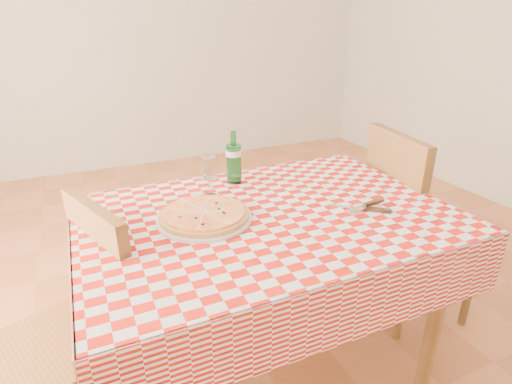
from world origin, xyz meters
TOP-DOWN VIEW (x-y plane):
  - dining_table at (0.00, 0.00)m, footprint 1.20×0.80m
  - tablecloth at (0.00, 0.00)m, footprint 1.30×0.90m
  - chair_near at (0.78, 0.09)m, footprint 0.49×0.49m
  - chair_far at (-0.66, 0.05)m, footprint 0.50×0.50m
  - pizza_plate at (-0.22, 0.04)m, footprint 0.42×0.42m
  - water_bottle at (-0.00, 0.32)m, footprint 0.07×0.07m
  - wine_glass at (-0.14, 0.22)m, footprint 0.07×0.07m
  - cutlery at (0.32, -0.12)m, footprint 0.28×0.25m

SIDE VIEW (x-z plane):
  - chair_far at x=-0.66m, z-range 0.06..0.93m
  - chair_near at x=0.78m, z-range 0.07..1.02m
  - dining_table at x=0.00m, z-range 0.28..1.03m
  - tablecloth at x=0.00m, z-range 0.75..0.76m
  - cutlery at x=0.32m, z-range 0.76..0.78m
  - pizza_plate at x=-0.22m, z-range 0.76..0.80m
  - wine_glass at x=-0.14m, z-range 0.76..0.92m
  - water_bottle at x=0.00m, z-range 0.76..0.99m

